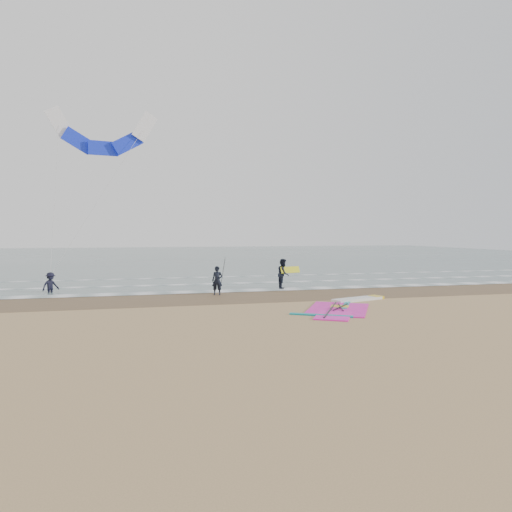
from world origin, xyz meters
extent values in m
plane|color=tan|center=(0.00, 0.00, 0.00)|extent=(120.00, 120.00, 0.00)
cube|color=#47605E|center=(0.00, 48.00, 0.01)|extent=(120.00, 80.00, 0.02)
cube|color=brown|center=(0.00, 6.00, 0.00)|extent=(120.00, 5.00, 0.01)
cube|color=white|center=(0.00, 8.20, 0.03)|extent=(120.00, 1.20, 0.02)
cube|color=white|center=(0.00, 12.00, 0.03)|extent=(120.00, 0.70, 0.02)
cube|color=white|center=(0.00, 16.50, 0.03)|extent=(120.00, 0.50, 0.01)
cube|color=white|center=(4.06, 3.20, 0.07)|extent=(2.90, 1.54, 0.14)
cube|color=yellow|center=(5.30, 3.59, 0.07)|extent=(0.69, 0.80, 0.15)
cube|color=#FF20BB|center=(2.03, 0.94, 0.02)|extent=(3.96, 4.37, 0.05)
cube|color=#FF20BB|center=(1.18, -0.53, 0.03)|extent=(2.19, 2.44, 0.05)
cube|color=#0C8C99|center=(3.16, 2.41, 0.03)|extent=(2.02, 3.25, 0.06)
cube|color=#0C8C99|center=(0.73, -0.30, 0.03)|extent=(2.37, 1.51, 0.06)
cube|color=yellow|center=(2.37, 1.51, 0.03)|extent=(1.02, 0.98, 0.06)
cylinder|color=black|center=(1.58, 0.72, 0.06)|extent=(2.09, 3.55, 0.07)
cylinder|color=black|center=(2.25, 1.17, 0.08)|extent=(1.39, 1.54, 0.05)
cylinder|color=black|center=(2.25, 1.17, 0.08)|extent=(0.67, 1.95, 0.05)
imported|color=black|center=(-2.44, 6.85, 0.79)|extent=(0.66, 0.52, 1.57)
imported|color=black|center=(1.86, 8.64, 0.91)|extent=(0.99, 1.09, 1.82)
imported|color=black|center=(-11.46, 9.95, 0.75)|extent=(1.11, 1.06, 1.51)
cylinder|color=black|center=(-2.14, 6.85, 1.15)|extent=(0.17, 0.86, 1.82)
cube|color=yellow|center=(2.26, 8.54, 1.15)|extent=(1.30, 0.51, 0.39)
cube|color=white|center=(-11.24, 12.45, 10.10)|extent=(1.65, 0.42, 1.99)
cube|color=#152BE4|center=(-10.17, 12.45, 9.03)|extent=(1.97, 0.48, 1.66)
cube|color=#152BE4|center=(-8.70, 12.45, 8.64)|extent=(1.77, 0.44, 0.88)
cube|color=#152BE4|center=(-7.24, 12.45, 9.03)|extent=(1.97, 0.48, 1.66)
cube|color=white|center=(-6.17, 12.45, 10.10)|extent=(1.65, 0.42, 1.99)
cylinder|color=beige|center=(-11.35, 11.20, 5.53)|extent=(0.23, 2.52, 9.15)
cylinder|color=beige|center=(-8.81, 11.20, 5.53)|extent=(5.30, 2.52, 9.15)
camera|label=1|loc=(-6.19, -17.63, 3.42)|focal=32.00mm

